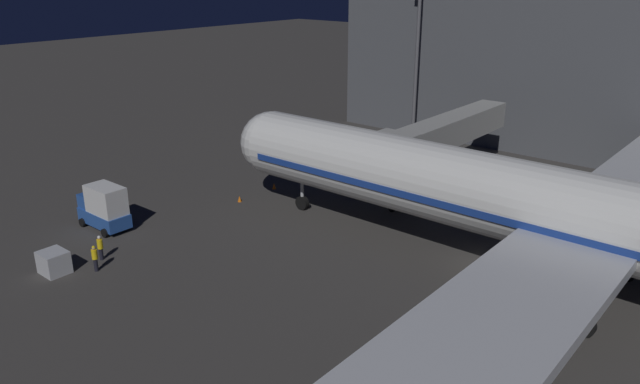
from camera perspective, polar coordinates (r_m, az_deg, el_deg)
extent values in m
plane|color=#383533|center=(44.01, 14.94, -6.77)|extent=(320.00, 320.00, 0.00)
cylinder|color=silver|center=(39.92, 24.27, -2.36)|extent=(5.47, 53.71, 5.47)
sphere|color=silver|center=(52.87, -4.59, 4.67)|extent=(5.36, 5.36, 5.36)
cube|color=navy|center=(40.06, 24.18, -2.90)|extent=(5.52, 51.56, 0.50)
cube|color=black|center=(51.52, -3.30, 5.39)|extent=(3.01, 1.40, 0.90)
cube|color=#B7BABF|center=(40.29, 23.94, -3.58)|extent=(53.96, 6.65, 0.70)
cylinder|color=#B7BABF|center=(49.14, 25.51, -2.13)|extent=(2.93, 5.40, 2.93)
cylinder|color=black|center=(49.76, 22.55, -1.42)|extent=(2.49, 0.15, 2.49)
cylinder|color=#B7BABF|center=(33.88, 17.40, -10.98)|extent=(2.93, 5.40, 2.93)
cylinder|color=black|center=(34.77, 13.28, -9.70)|extent=(2.49, 0.15, 2.49)
cylinder|color=#B7BABF|center=(51.53, -1.70, 0.64)|extent=(0.28, 0.28, 2.02)
cylinder|color=black|center=(52.09, -1.68, -1.02)|extent=(0.45, 1.20, 1.20)
cylinder|color=#B7BABF|center=(44.71, 26.35, -4.72)|extent=(0.28, 0.28, 2.02)
cylinder|color=black|center=(45.47, 25.25, -6.37)|extent=(0.45, 1.20, 1.20)
cylinder|color=black|center=(45.24, 26.83, -6.77)|extent=(0.45, 1.20, 1.20)
cylinder|color=#B7BABF|center=(37.27, 23.02, -9.11)|extent=(0.28, 0.28, 2.02)
cylinder|color=black|center=(38.19, 21.75, -10.97)|extent=(0.45, 1.20, 1.20)
cylinder|color=black|center=(37.91, 23.62, -11.50)|extent=(0.45, 1.20, 1.20)
cube|color=#9E9E99|center=(58.02, 12.00, 5.69)|extent=(19.06, 2.60, 2.50)
cube|color=#9E9E99|center=(50.06, 6.77, 3.70)|extent=(3.20, 3.40, 3.00)
cube|color=black|center=(48.94, 5.87, 3.35)|extent=(0.70, 3.20, 2.70)
cylinder|color=#B7BABF|center=(51.88, 7.23, 0.44)|extent=(0.56, 0.56, 4.10)
cylinder|color=black|center=(52.97, 7.51, -1.17)|extent=(0.25, 0.60, 0.60)
cylinder|color=black|center=(52.02, 6.79, -1.55)|extent=(0.25, 0.60, 0.60)
cylinder|color=#59595E|center=(72.67, 9.07, 12.23)|extent=(0.40, 0.40, 19.37)
cube|color=#234C9E|center=(51.25, -19.59, -2.25)|extent=(2.00, 4.63, 1.10)
cube|color=silver|center=(50.20, -19.47, -0.68)|extent=(1.90, 3.24, 2.19)
cube|color=#234C9E|center=(52.11, -20.60, -0.71)|extent=(1.80, 1.60, 1.10)
cylinder|color=black|center=(53.25, -19.47, -2.04)|extent=(0.24, 0.70, 0.70)
cylinder|color=black|center=(52.31, -21.43, -2.69)|extent=(0.24, 0.70, 0.70)
cylinder|color=black|center=(50.64, -17.55, -2.95)|extent=(0.24, 0.70, 0.70)
cylinder|color=black|center=(49.66, -19.58, -3.66)|extent=(0.24, 0.70, 0.70)
cube|color=#B7BABF|center=(45.14, -23.73, -6.07)|extent=(1.63, 1.85, 1.56)
cylinder|color=black|center=(44.46, -20.31, -6.44)|extent=(0.28, 0.28, 0.92)
cylinder|color=yellow|center=(44.12, -20.43, -5.50)|extent=(0.40, 0.40, 0.69)
sphere|color=tan|center=(43.93, -20.51, -4.95)|extent=(0.24, 0.24, 0.24)
sphere|color=yellow|center=(43.91, -20.52, -4.89)|extent=(0.23, 0.23, 0.23)
cylinder|color=black|center=(46.01, -19.86, -5.50)|extent=(0.28, 0.28, 0.88)
cylinder|color=yellow|center=(45.69, -19.98, -4.61)|extent=(0.40, 0.40, 0.69)
sphere|color=tan|center=(45.50, -20.05, -4.07)|extent=(0.24, 0.24, 0.24)
sphere|color=white|center=(45.49, -20.06, -4.02)|extent=(0.23, 0.23, 0.23)
cone|color=orange|center=(57.23, -4.35, 0.56)|extent=(0.36, 0.36, 0.55)
cone|color=orange|center=(54.37, -7.57, -0.63)|extent=(0.36, 0.36, 0.55)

